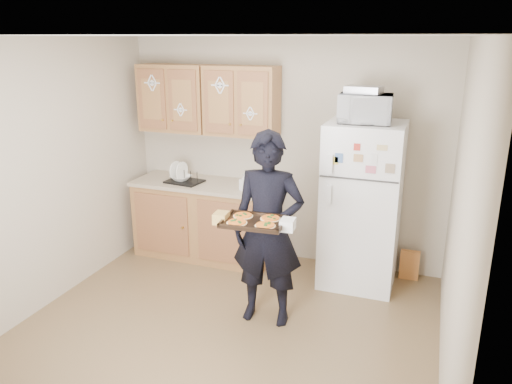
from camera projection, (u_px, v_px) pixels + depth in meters
The scene contains 23 objects.
floor at pixel (221, 335), 4.36m from camera, with size 3.60×3.60×0.00m, color brown.
ceiling at pixel (214, 36), 3.62m from camera, with size 3.60×3.60×0.00m, color silver.
wall_back at pixel (284, 152), 5.60m from camera, with size 3.60×0.04×2.50m, color #B9AB96.
wall_front at pixel (63, 309), 2.38m from camera, with size 3.60×0.04×2.50m, color #B9AB96.
wall_left at pixel (39, 178), 4.58m from camera, with size 0.04×3.60×2.50m, color #B9AB96.
wall_right at pixel (459, 227), 3.40m from camera, with size 0.04×3.60×2.50m, color #B9AB96.
refrigerator at pixel (362, 205), 5.08m from camera, with size 0.75×0.70×1.70m, color white.
base_cabinet at pixel (205, 221), 5.84m from camera, with size 1.60×0.60×0.86m, color olive.
countertop at pixel (204, 184), 5.71m from camera, with size 1.64×0.64×0.04m, color #B5A78B.
upper_cab_left at pixel (175, 98), 5.68m from camera, with size 0.80×0.33×0.75m, color olive.
upper_cab_right at pixel (242, 101), 5.41m from camera, with size 0.80×0.33×0.75m, color olive.
cereal_box at pixel (409, 265), 5.33m from camera, with size 0.20×0.07×0.32m, color #EBAB53.
person at pixel (268, 230), 4.37m from camera, with size 0.64×0.42×1.75m, color black.
baking_tray at pixel (254, 222), 4.06m from camera, with size 0.50×0.37×0.04m, color black.
pizza_front_left at pixel (237, 222), 4.00m from camera, with size 0.17×0.17×0.02m, color orange.
pizza_front_right at pixel (265, 225), 3.94m from camera, with size 0.17×0.17×0.02m, color orange.
pizza_back_left at pixel (243, 215), 4.16m from camera, with size 0.17×0.17×0.02m, color orange.
pizza_back_right at pixel (270, 218), 4.10m from camera, with size 0.17×0.17×0.02m, color orange.
microwave at pixel (365, 109), 4.75m from camera, with size 0.50×0.34×0.28m, color white.
foil_pan at pixel (364, 90), 4.73m from camera, with size 0.33×0.23×0.07m, color #B0B0B7.
dish_rack at pixel (184, 176), 5.69m from camera, with size 0.39×0.30×0.16m, color black.
bowl at pixel (181, 178), 5.71m from camera, with size 0.23×0.23×0.06m, color white.
soap_bottle at pixel (244, 182), 5.39m from camera, with size 0.08×0.09×0.19m, color white.
Camera 1 is at (1.59, -3.46, 2.49)m, focal length 35.00 mm.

